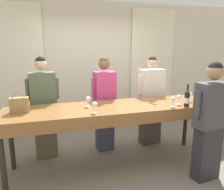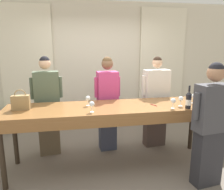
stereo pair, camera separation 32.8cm
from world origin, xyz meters
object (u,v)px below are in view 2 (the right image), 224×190
wine_bottle (189,100)px  wine_glass_front_right (92,104)px  guest_olive_jacket (48,106)px  guest_cream_sweater (156,102)px  wine_glass_center_left (173,101)px  host_pouring (211,124)px  wine_glass_front_mid (194,96)px  wine_glass_front_left (205,100)px  tasting_bar (113,112)px  wine_glass_center_right (181,99)px  handbag (21,102)px  wine_glass_center_mid (88,99)px  guest_pink_top (107,103)px

wine_bottle → wine_glass_front_right: (-1.36, 0.07, -0.01)m
wine_bottle → guest_olive_jacket: size_ratio=0.20×
guest_olive_jacket → guest_cream_sweater: 1.91m
wine_glass_center_left → host_pouring: bearing=-50.2°
wine_glass_front_mid → wine_glass_center_left: bearing=-154.0°
wine_glass_front_left → host_pouring: host_pouring is taller
tasting_bar → wine_glass_center_right: bearing=-8.8°
handbag → wine_glass_front_left: (2.60, -0.34, -0.00)m
guest_cream_sweater → wine_glass_front_right: bearing=-145.5°
wine_glass_front_left → wine_glass_front_mid: size_ratio=1.00×
tasting_bar → guest_olive_jacket: (-1.01, 0.63, -0.03)m
wine_glass_front_left → wine_glass_front_mid: bearing=99.0°
wine_glass_front_left → wine_glass_center_mid: size_ratio=1.00×
guest_olive_jacket → host_pouring: 2.52m
wine_glass_center_right → guest_pink_top: bearing=141.3°
tasting_bar → handbag: 1.31m
wine_glass_center_left → guest_pink_top: 1.21m
wine_glass_front_left → host_pouring: 0.47m
wine_bottle → wine_glass_center_mid: (-1.39, 0.41, -0.01)m
wine_bottle → wine_glass_center_left: wine_bottle is taller
wine_glass_center_right → guest_cream_sweater: (-0.08, 0.78, -0.24)m
tasting_bar → guest_pink_top: 0.63m
wine_glass_center_mid → wine_glass_front_right: bearing=-85.1°
wine_glass_front_left → wine_glass_center_mid: same height
handbag → guest_olive_jacket: guest_olive_jacket is taller
handbag → guest_cream_sweater: size_ratio=0.17×
wine_glass_front_right → host_pouring: 1.57m
wine_glass_front_left → guest_olive_jacket: guest_olive_jacket is taller
handbag → wine_glass_front_right: handbag is taller
guest_olive_jacket → guest_pink_top: (1.02, -0.00, -0.00)m
wine_glass_front_left → guest_pink_top: (-1.29, 0.90, -0.22)m
wine_glass_front_left → host_pouring: size_ratio=0.09×
wine_glass_center_mid → host_pouring: (1.52, -0.77, -0.22)m
wine_glass_center_mid → wine_glass_center_left: bearing=-17.0°
handbag → wine_glass_front_right: bearing=-17.1°
handbag → guest_pink_top: bearing=23.0°
handbag → wine_glass_front_mid: size_ratio=1.92×
wine_glass_center_left → guest_pink_top: (-0.81, 0.87, -0.22)m
wine_glass_front_left → wine_glass_front_mid: (-0.04, 0.24, 0.00)m
wine_glass_center_right → wine_glass_front_left: bearing=-20.7°
tasting_bar → wine_bottle: (1.03, -0.29, 0.21)m
wine_glass_front_mid → wine_glass_front_left: bearing=-81.0°
guest_pink_top → host_pouring: 1.72m
host_pouring → wine_glass_front_right: bearing=164.0°
wine_glass_front_right → guest_pink_top: (0.35, 0.85, -0.22)m
handbag → wine_glass_front_right: size_ratio=1.92×
host_pouring → wine_glass_center_mid: bearing=153.2°
wine_glass_center_mid → host_pouring: 1.72m
wine_glass_center_right → tasting_bar: bearing=171.2°
wine_bottle → host_pouring: size_ratio=0.20×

